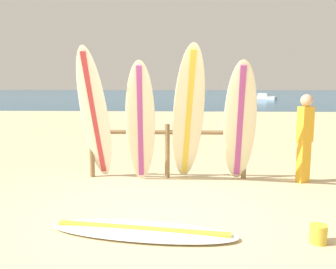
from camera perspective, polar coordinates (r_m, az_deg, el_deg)
The scene contains 11 objects.
ground_plane at distance 4.85m, azimuth -1.30°, elevation -12.83°, with size 120.00×120.00×0.00m, color #D3BC8C.
ocean_water at distance 62.54m, azimuth 2.25°, elevation 6.58°, with size 120.00×80.00×0.01m, color navy.
surfboard_rack at distance 6.51m, azimuth -0.12°, elevation -1.37°, with size 2.94×0.09×1.01m.
surfboard_leaning_far_left at distance 6.34m, azimuth -11.80°, elevation 3.03°, with size 0.65×0.96×2.38m.
surfboard_leaning_left at distance 6.13m, azimuth -4.52°, elevation 1.87°, with size 0.56×0.64×2.14m.
surfboard_leaning_center_left at distance 6.02m, azimuth 3.30°, elevation 2.93°, with size 0.67×1.21×2.38m.
surfboard_leaning_center at distance 6.20m, azimuth 11.56°, elevation 1.82°, with size 0.60×0.80×2.14m.
surfboard_lying_on_sand at distance 4.28m, azimuth -4.27°, elevation -15.31°, with size 2.30×0.89×0.08m.
beachgoer_standing at distance 6.62m, azimuth 21.30°, elevation 0.01°, with size 0.30×0.26×1.57m.
small_boat_offshore at distance 41.79m, azimuth 15.16°, elevation 5.86°, with size 2.95×2.49×0.71m.
sand_bucket at distance 4.35m, azimuth 23.18°, elevation -14.61°, with size 0.19×0.19×0.21m, color gold.
Camera 1 is at (0.31, -4.52, 1.74)m, focal length 37.60 mm.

